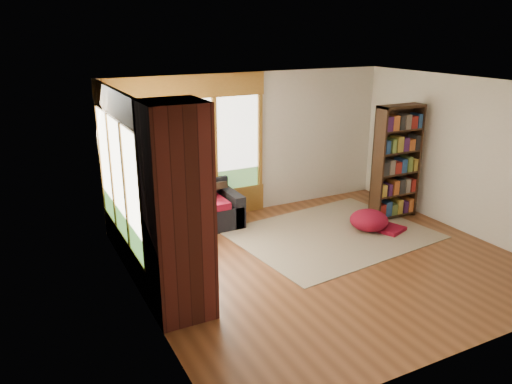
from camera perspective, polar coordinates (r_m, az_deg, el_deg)
name	(u,v)px	position (r m, az deg, el deg)	size (l,w,h in m)	color
floor	(327,261)	(7.65, 8.09, -7.81)	(5.50, 5.50, 0.00)	brown
ceiling	(335,86)	(6.92, 9.06, 11.91)	(5.50, 5.50, 0.00)	white
wall_back	(252,144)	(9.25, -0.46, 5.55)	(5.50, 0.04, 2.60)	silver
wall_front	(476,243)	(5.48, 23.88, -5.30)	(5.50, 0.04, 2.60)	silver
wall_left	(140,209)	(6.07, -13.16, -1.90)	(0.04, 5.00, 2.60)	silver
wall_right	(467,157)	(9.02, 22.97, 3.74)	(0.04, 5.00, 2.60)	silver
windows_back	(191,148)	(8.75, -7.44, 4.99)	(2.82, 0.10, 1.90)	olive
windows_left	(119,179)	(7.18, -15.37, 1.49)	(0.10, 2.62, 1.90)	olive
roller_blind	(107,139)	(7.88, -16.71, 5.85)	(0.03, 0.72, 0.90)	#738758
brick_chimney	(177,213)	(5.84, -8.97, -2.44)	(0.70, 0.70, 2.60)	#471914
sectional_sofa	(166,227)	(8.15, -10.25, -3.92)	(2.20, 2.20, 0.80)	black
area_rug	(332,234)	(8.60, 8.71, -4.77)	(3.15, 2.41, 0.01)	beige
bookshelf	(397,163)	(9.30, 15.77, 3.24)	(0.89, 0.30, 2.07)	#331E11
pouf	(369,220)	(8.83, 12.79, -3.10)	(0.66, 0.66, 0.36)	maroon
dog_tan	(181,194)	(8.01, -8.58, -0.26)	(1.12, 0.79, 0.57)	brown
dog_brindle	(164,210)	(7.64, -10.48, -1.99)	(0.53, 0.77, 0.39)	#3B2F1B
throw_pillows	(164,196)	(8.13, -10.50, -0.45)	(1.98, 1.68, 0.45)	#2F2419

